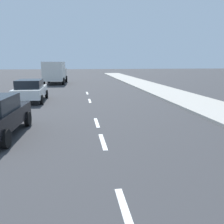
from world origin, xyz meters
TOP-DOWN VIEW (x-y plane):
  - ground_plane at (0.00, 20.00)m, footprint 160.00×160.00m
  - sidewalk_strip at (7.22, 22.00)m, footprint 3.60×80.00m
  - lane_stripe_2 at (0.00, 7.40)m, footprint 0.16×1.80m
  - lane_stripe_3 at (0.00, 11.64)m, footprint 0.16×1.80m
  - lane_stripe_4 at (0.00, 14.43)m, footprint 0.16×1.80m
  - lane_stripe_5 at (0.00, 20.99)m, footprint 0.16×1.80m
  - lane_stripe_6 at (0.00, 25.45)m, footprint 0.16×1.80m
  - parked_car_white at (-4.20, 21.32)m, footprint 2.07×4.44m
  - delivery_truck at (-3.69, 35.82)m, footprint 2.89×6.34m

SIDE VIEW (x-z plane):
  - ground_plane at x=0.00m, z-range 0.00..0.00m
  - lane_stripe_2 at x=0.00m, z-range 0.00..0.01m
  - lane_stripe_3 at x=0.00m, z-range 0.00..0.01m
  - lane_stripe_4 at x=0.00m, z-range 0.00..0.01m
  - lane_stripe_5 at x=0.00m, z-range 0.00..0.01m
  - lane_stripe_6 at x=0.00m, z-range 0.00..0.01m
  - sidewalk_strip at x=7.22m, z-range 0.00..0.14m
  - parked_car_white at x=-4.20m, z-range 0.06..1.63m
  - delivery_truck at x=-3.69m, z-range 0.10..2.90m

